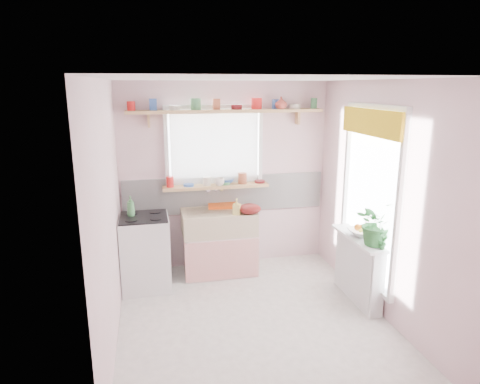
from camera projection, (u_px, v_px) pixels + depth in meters
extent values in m
plane|color=white|center=(253.00, 320.00, 4.57)|extent=(3.20, 3.20, 0.00)
plane|color=white|center=(255.00, 79.00, 3.96)|extent=(3.20, 3.20, 0.00)
plane|color=silver|center=(225.00, 176.00, 5.78)|extent=(2.80, 0.00, 2.80)
plane|color=silver|center=(315.00, 276.00, 2.75)|extent=(2.80, 0.00, 2.80)
plane|color=silver|center=(108.00, 217.00, 3.98)|extent=(0.00, 3.20, 3.20)
plane|color=silver|center=(381.00, 200.00, 4.55)|extent=(0.00, 3.20, 3.20)
cube|color=white|center=(226.00, 194.00, 5.83)|extent=(2.74, 0.03, 0.50)
cube|color=pink|center=(226.00, 208.00, 5.87)|extent=(2.74, 0.02, 0.12)
cube|color=white|center=(214.00, 147.00, 5.65)|extent=(1.20, 0.01, 1.00)
cube|color=white|center=(215.00, 147.00, 5.59)|extent=(1.15, 0.02, 0.95)
cube|color=white|center=(372.00, 196.00, 4.74)|extent=(0.01, 1.10, 1.90)
cube|color=gold|center=(370.00, 122.00, 4.53)|extent=(0.03, 1.20, 0.28)
cube|color=white|center=(219.00, 252.00, 5.70)|extent=(0.85, 0.55, 0.55)
cube|color=#E14742|center=(223.00, 260.00, 5.44)|extent=(0.95, 0.02, 0.53)
cube|color=beige|center=(219.00, 222.00, 5.60)|extent=(0.95, 0.55, 0.30)
cylinder|color=silver|center=(215.00, 188.00, 5.74)|extent=(0.03, 0.22, 0.03)
cube|color=white|center=(146.00, 253.00, 5.23)|extent=(0.58, 0.58, 0.90)
cube|color=black|center=(144.00, 217.00, 5.12)|extent=(0.56, 0.56, 0.02)
cylinder|color=black|center=(131.00, 220.00, 4.95)|extent=(0.14, 0.14, 0.01)
cylinder|color=black|center=(156.00, 219.00, 5.01)|extent=(0.14, 0.14, 0.01)
cylinder|color=black|center=(132.00, 213.00, 5.22)|extent=(0.14, 0.14, 0.01)
cylinder|color=black|center=(155.00, 212.00, 5.28)|extent=(0.14, 0.14, 0.01)
cube|color=white|center=(358.00, 269.00, 4.94)|extent=(0.15, 0.90, 0.75)
cube|color=white|center=(358.00, 238.00, 4.84)|extent=(0.22, 0.95, 0.03)
cube|color=tan|center=(216.00, 186.00, 5.66)|extent=(1.40, 0.22, 0.04)
cube|color=tan|center=(227.00, 111.00, 5.45)|extent=(2.52, 0.24, 0.04)
cylinder|color=red|center=(131.00, 106.00, 5.19)|extent=(0.11, 0.11, 0.12)
cylinder|color=#3359A5|center=(153.00, 105.00, 5.24)|extent=(0.11, 0.11, 0.12)
cylinder|color=silver|center=(175.00, 108.00, 5.30)|extent=(0.11, 0.11, 0.06)
cylinder|color=#3F7F4C|center=(196.00, 105.00, 5.35)|extent=(0.11, 0.11, 0.12)
cylinder|color=#A55133|center=(216.00, 105.00, 5.40)|extent=(0.11, 0.11, 0.12)
cylinder|color=#590F14|center=(237.00, 107.00, 5.46)|extent=(0.11, 0.11, 0.06)
cylinder|color=red|center=(257.00, 104.00, 5.51)|extent=(0.11, 0.11, 0.12)
cylinder|color=#3359A5|center=(276.00, 104.00, 5.56)|extent=(0.11, 0.11, 0.12)
cylinder|color=silver|center=(295.00, 106.00, 5.62)|extent=(0.11, 0.11, 0.06)
cylinder|color=#3F7F4C|center=(314.00, 104.00, 5.67)|extent=(0.11, 0.11, 0.12)
cylinder|color=red|center=(168.00, 183.00, 5.52)|extent=(0.11, 0.11, 0.12)
cylinder|color=#3359A5|center=(188.00, 182.00, 5.57)|extent=(0.11, 0.11, 0.12)
cylinder|color=silver|center=(207.00, 183.00, 5.63)|extent=(0.11, 0.11, 0.06)
cylinder|color=#3F7F4C|center=(225.00, 180.00, 5.67)|extent=(0.11, 0.11, 0.12)
cylinder|color=#A55133|center=(243.00, 179.00, 5.72)|extent=(0.11, 0.11, 0.12)
cylinder|color=#590F14|center=(261.00, 180.00, 5.78)|extent=(0.11, 0.11, 0.06)
cube|color=#F15615|center=(223.00, 205.00, 5.77)|extent=(0.42, 0.34, 0.04)
ellipsoid|color=#631110|center=(250.00, 209.00, 5.44)|extent=(0.31, 0.31, 0.13)
imported|color=#2B6C31|center=(376.00, 223.00, 4.54)|extent=(0.55, 0.52, 0.49)
imported|color=white|center=(362.00, 233.00, 4.86)|extent=(0.32, 0.32, 0.08)
imported|color=#255E2B|center=(383.00, 239.00, 4.44)|extent=(0.12, 0.08, 0.23)
imported|color=#E2CD64|center=(237.00, 207.00, 5.39)|extent=(0.12, 0.12, 0.20)
imported|color=silver|center=(220.00, 182.00, 5.60)|extent=(0.14, 0.14, 0.10)
imported|color=#2D4D93|center=(226.00, 181.00, 5.74)|extent=(0.21, 0.21, 0.06)
imported|color=#AC4034|center=(281.00, 103.00, 5.51)|extent=(0.19, 0.19, 0.16)
imported|color=#468C4F|center=(131.00, 206.00, 5.11)|extent=(0.10, 0.10, 0.25)
sphere|color=orange|center=(363.00, 228.00, 4.85)|extent=(0.08, 0.08, 0.08)
sphere|color=orange|center=(366.00, 226.00, 4.89)|extent=(0.08, 0.08, 0.08)
sphere|color=orange|center=(358.00, 227.00, 4.86)|extent=(0.08, 0.08, 0.08)
cylinder|color=yellow|center=(366.00, 228.00, 4.80)|extent=(0.18, 0.04, 0.10)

